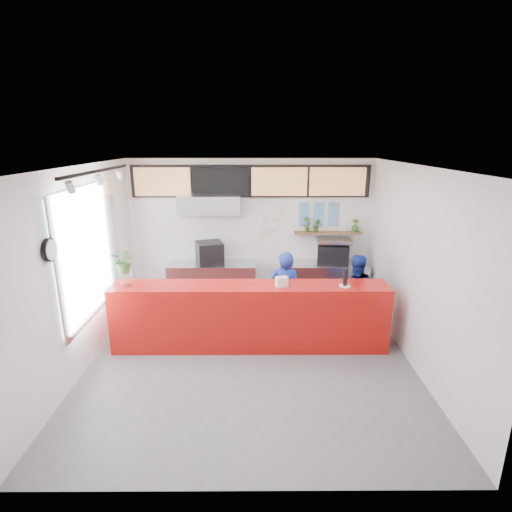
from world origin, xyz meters
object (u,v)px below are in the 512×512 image
(staff_center, at_px, (285,294))
(staff_right, at_px, (355,293))
(panini_oven, at_px, (210,253))
(espresso_machine, at_px, (333,254))
(service_counter, at_px, (250,316))
(pepper_mill, at_px, (345,277))

(staff_center, distance_m, staff_right, 1.28)
(panini_oven, height_order, espresso_machine, panini_oven)
(service_counter, height_order, staff_right, staff_right)
(panini_oven, height_order, staff_right, staff_right)
(staff_center, xyz_separation_m, staff_right, (1.26, 0.16, -0.05))
(service_counter, relative_size, panini_oven, 8.94)
(service_counter, relative_size, staff_center, 2.94)
(panini_oven, xyz_separation_m, espresso_machine, (2.53, 0.00, -0.03))
(espresso_machine, bearing_deg, service_counter, -124.44)
(panini_oven, xyz_separation_m, staff_right, (2.72, -1.18, -0.41))
(panini_oven, bearing_deg, espresso_machine, -17.80)
(espresso_machine, height_order, staff_center, staff_center)
(service_counter, bearing_deg, espresso_machine, 46.90)
(service_counter, height_order, staff_center, staff_center)
(panini_oven, bearing_deg, staff_right, -41.24)
(service_counter, xyz_separation_m, panini_oven, (-0.84, 1.80, 0.58))
(staff_center, distance_m, pepper_mill, 1.16)
(espresso_machine, xyz_separation_m, staff_right, (0.19, -1.18, -0.39))
(panini_oven, bearing_deg, pepper_mill, -56.03)
(staff_center, relative_size, staff_right, 1.07)
(espresso_machine, relative_size, staff_right, 0.44)
(staff_center, xyz_separation_m, pepper_mill, (0.91, -0.52, 0.49))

